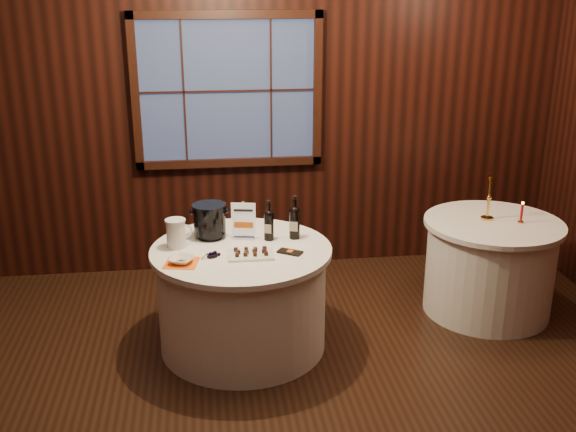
{
  "coord_description": "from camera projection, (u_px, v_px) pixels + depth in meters",
  "views": [
    {
      "loc": [
        -0.25,
        -3.4,
        2.54
      ],
      "look_at": [
        0.32,
        0.9,
        1.03
      ],
      "focal_mm": 42.0,
      "sensor_mm": 36.0,
      "label": 1
    }
  ],
  "objects": [
    {
      "name": "main_table",
      "position": [
        242.0,
        297.0,
        4.86
      ],
      "size": [
        1.28,
        1.28,
        0.77
      ],
      "color": "white",
      "rests_on": "ground"
    },
    {
      "name": "side_table",
      "position": [
        489.0,
        266.0,
        5.39
      ],
      "size": [
        1.08,
        1.08,
        0.77
      ],
      "color": "white",
      "rests_on": "ground"
    },
    {
      "name": "port_bottle_left",
      "position": [
        269.0,
        223.0,
        4.84
      ],
      "size": [
        0.07,
        0.08,
        0.3
      ],
      "rotation": [
        0.0,
        0.0,
        -0.35
      ],
      "color": "black",
      "rests_on": "main_table"
    },
    {
      "name": "chocolate_plate",
      "position": [
        251.0,
        254.0,
        4.59
      ],
      "size": [
        0.31,
        0.21,
        0.04
      ],
      "rotation": [
        0.0,
        0.0,
        -0.01
      ],
      "color": "white",
      "rests_on": "main_table"
    },
    {
      "name": "ground",
      "position": [
        255.0,
        428.0,
        4.05
      ],
      "size": [
        6.0,
        6.0,
        0.0
      ],
      "primitive_type": "plane",
      "color": "black",
      "rests_on": "ground"
    },
    {
      "name": "orange_napkin",
      "position": [
        182.0,
        263.0,
        4.47
      ],
      "size": [
        0.25,
        0.25,
        0.0
      ],
      "primitive_type": "cube",
      "rotation": [
        0.0,
        0.0,
        -0.2
      ],
      "color": "orange",
      "rests_on": "main_table"
    },
    {
      "name": "grape_bunch",
      "position": [
        214.0,
        255.0,
        4.56
      ],
      "size": [
        0.16,
        0.09,
        0.04
      ],
      "rotation": [
        0.0,
        0.0,
        0.4
      ],
      "color": "black",
      "rests_on": "main_table"
    },
    {
      "name": "back_wall",
      "position": [
        228.0,
        103.0,
        5.87
      ],
      "size": [
        6.0,
        0.1,
        3.0
      ],
      "color": "black",
      "rests_on": "ground"
    },
    {
      "name": "port_bottle_right",
      "position": [
        295.0,
        220.0,
        4.87
      ],
      "size": [
        0.08,
        0.09,
        0.32
      ],
      "rotation": [
        0.0,
        0.0,
        -0.31
      ],
      "color": "black",
      "rests_on": "main_table"
    },
    {
      "name": "red_candle",
      "position": [
        521.0,
        215.0,
        5.2
      ],
      "size": [
        0.05,
        0.05,
        0.17
      ],
      "color": "gold",
      "rests_on": "side_table"
    },
    {
      "name": "sign_stand",
      "position": [
        244.0,
        226.0,
        4.88
      ],
      "size": [
        0.17,
        0.11,
        0.28
      ],
      "rotation": [
        0.0,
        0.0,
        -0.2
      ],
      "color": "#B8B8BF",
      "rests_on": "main_table"
    },
    {
      "name": "cracker_bowl",
      "position": [
        181.0,
        260.0,
        4.47
      ],
      "size": [
        0.2,
        0.2,
        0.04
      ],
      "primitive_type": "imported",
      "rotation": [
        0.0,
        0.0,
        -0.33
      ],
      "color": "white",
      "rests_on": "orange_napkin"
    },
    {
      "name": "glass_pitcher",
      "position": [
        176.0,
        233.0,
        4.71
      ],
      "size": [
        0.19,
        0.15,
        0.21
      ],
      "rotation": [
        0.0,
        0.0,
        0.35
      ],
      "color": "white",
      "rests_on": "main_table"
    },
    {
      "name": "ice_bucket",
      "position": [
        210.0,
        220.0,
        4.88
      ],
      "size": [
        0.25,
        0.25,
        0.25
      ],
      "color": "black",
      "rests_on": "main_table"
    },
    {
      "name": "brass_candlestick",
      "position": [
        488.0,
        204.0,
        5.26
      ],
      "size": [
        0.1,
        0.1,
        0.35
      ],
      "color": "gold",
      "rests_on": "side_table"
    },
    {
      "name": "chocolate_box",
      "position": [
        290.0,
        252.0,
        4.64
      ],
      "size": [
        0.19,
        0.16,
        0.01
      ],
      "primitive_type": "cube",
      "rotation": [
        0.0,
        0.0,
        -0.58
      ],
      "color": "black",
      "rests_on": "main_table"
    }
  ]
}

